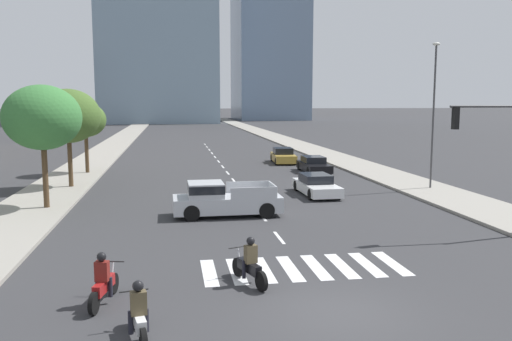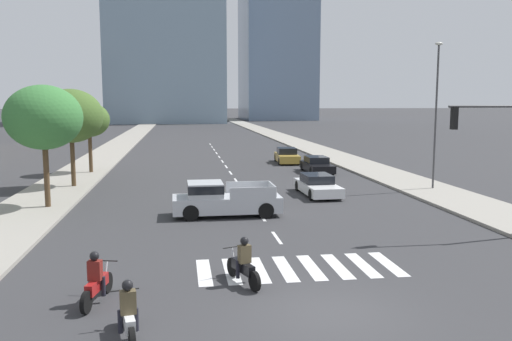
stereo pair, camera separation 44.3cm
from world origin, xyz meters
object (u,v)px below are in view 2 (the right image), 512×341
pickup_truck (221,199)px  street_tree_third (89,120)px  motorcycle_trailing (243,265)px  street_tree_second (71,116)px  sedan_black_1 (317,165)px  sedan_gold_2 (287,156)px  traffic_signal_near (504,141)px  motorcycle_third (97,282)px  motorcycle_lead (128,316)px  street_tree_nearest (44,118)px  sedan_white_0 (318,185)px  street_lamp_east (436,106)px

pickup_truck → street_tree_third: 18.85m
motorcycle_trailing → street_tree_second: bearing=4.5°
sedan_black_1 → sedan_gold_2: 6.79m
motorcycle_trailing → traffic_signal_near: traffic_signal_near is taller
pickup_truck → sedan_black_1: bearing=-121.0°
motorcycle_third → street_tree_second: (-4.47, 20.34, 4.03)m
motorcycle_trailing → motorcycle_third: bearing=83.4°
motorcycle_lead → street_tree_nearest: (-5.55, 16.03, 4.14)m
street_tree_nearest → street_tree_third: 13.58m
sedan_white_0 → street_tree_nearest: bearing=-82.8°
sedan_white_0 → street_lamp_east: (7.55, 0.49, 4.68)m
street_tree_nearest → street_tree_second: bearing=90.0°
motorcycle_trailing → sedan_white_0: motorcycle_trailing is taller
motorcycle_third → traffic_signal_near: traffic_signal_near is taller
motorcycle_trailing → street_tree_nearest: (-8.66, 12.57, 4.14)m
street_tree_third → sedan_white_0: bearing=-37.3°
sedan_black_1 → street_tree_nearest: size_ratio=0.74×
traffic_signal_near → street_tree_nearest: bearing=-23.2°
motorcycle_trailing → sedan_gold_2: motorcycle_trailing is taller
motorcycle_lead → street_tree_third: 30.32m
motorcycle_trailing → motorcycle_third: size_ratio=0.96×
street_lamp_east → street_tree_third: street_lamp_east is taller
sedan_white_0 → street_tree_third: bearing=-128.5°
motorcycle_trailing → traffic_signal_near: (11.09, 4.09, 3.39)m
traffic_signal_near → street_lamp_east: 11.57m
sedan_black_1 → sedan_gold_2: size_ratio=0.99×
motorcycle_trailing → sedan_white_0: size_ratio=0.43×
pickup_truck → street_tree_third: street_tree_third is taller
motorcycle_trailing → sedan_white_0: 16.04m
sedan_black_1 → street_tree_third: street_tree_third is taller
motorcycle_trailing → street_tree_second: (-8.66, 19.37, 4.03)m
traffic_signal_near → pickup_truck: bearing=-27.3°
sedan_white_0 → street_tree_nearest: (-14.89, -2.21, 4.16)m
traffic_signal_near → street_tree_nearest: 21.52m
motorcycle_lead → motorcycle_third: size_ratio=0.98×
motorcycle_trailing → traffic_signal_near: size_ratio=0.37×
motorcycle_lead → street_tree_second: size_ratio=0.34×
pickup_truck → sedan_black_1: pickup_truck is taller
traffic_signal_near → street_tree_third: traffic_signal_near is taller
pickup_truck → street_lamp_east: 15.40m
pickup_truck → street_lamp_east: (13.68, 5.49, 4.43)m
pickup_truck → sedan_gold_2: bearing=-110.1°
sedan_white_0 → street_tree_third: street_tree_third is taller
motorcycle_trailing → street_tree_nearest: size_ratio=0.33×
motorcycle_lead → traffic_signal_near: size_ratio=0.37×
street_lamp_east → street_tree_third: (-22.44, 10.87, -1.11)m
traffic_signal_near → street_tree_second: size_ratio=0.90×
sedan_black_1 → street_lamp_east: street_lamp_east is taller
pickup_truck → sedan_black_1: (8.64, 14.73, -0.23)m
street_tree_second → street_tree_third: 6.78m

